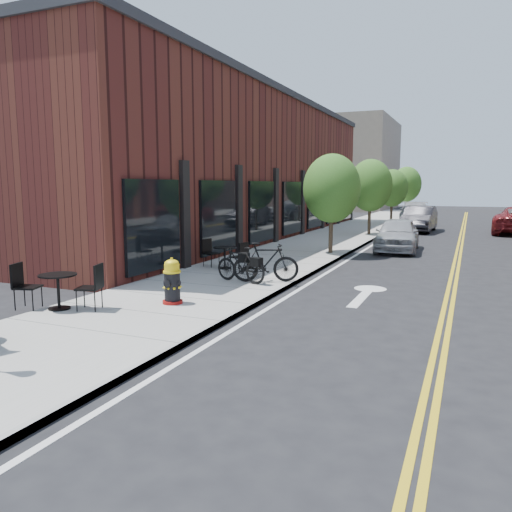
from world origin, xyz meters
The scene contains 16 objects.
ground centered at (0.00, 0.00, 0.00)m, with size 120.00×120.00×0.00m, color black.
sidewalk_near centered at (-2.00, 10.00, 0.06)m, with size 4.00×70.00×0.12m, color #9E9B93.
building_near centered at (-6.50, 14.00, 3.50)m, with size 5.00×28.00×7.00m, color #451916.
bg_building_left centered at (-8.00, 48.00, 5.00)m, with size 8.00×14.00×10.00m, color #726656.
tree_near_a centered at (-0.60, 9.00, 2.60)m, with size 2.20×2.20×3.81m.
tree_near_b centered at (-0.60, 17.00, 2.71)m, with size 2.30×2.30×3.98m.
tree_near_c centered at (-0.60, 25.00, 2.53)m, with size 2.10×2.10×3.67m.
tree_near_d centered at (-0.60, 33.00, 2.79)m, with size 2.40×2.40×4.11m.
fire_hydrant centered at (-1.66, -0.63, 0.61)m, with size 0.46×0.46×1.03m.
bicycle_left centered at (-1.30, 2.18, 0.61)m, with size 0.46×1.63×0.98m, color black.
bicycle_right centered at (-0.70, 2.52, 0.66)m, with size 0.51×1.79×1.08m, color black.
bistro_set_b centered at (-3.60, -2.03, 0.61)m, with size 1.85×1.03×0.98m.
bistro_set_c centered at (-2.72, 4.04, 0.57)m, with size 1.69×0.89×0.89m.
parked_car_a centered at (1.60, 11.43, 0.70)m, with size 1.66×4.12×1.40m, color #A2A4AA.
parked_car_b centered at (1.60, 20.93, 0.76)m, with size 1.61×4.60×1.52m, color black.
parked_car_c centered at (0.80, 26.71, 0.78)m, with size 2.18×5.36×1.55m, color #A7A6AB.
Camera 1 is at (4.34, -9.89, 2.74)m, focal length 35.00 mm.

